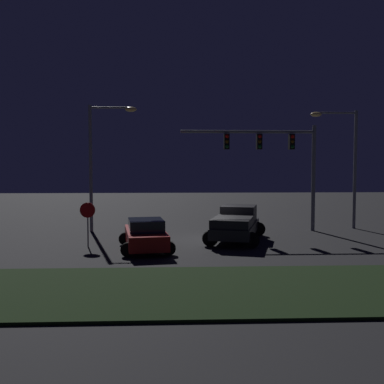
{
  "coord_description": "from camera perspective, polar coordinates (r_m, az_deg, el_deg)",
  "views": [
    {
      "loc": [
        -2.0,
        -24.22,
        4.13
      ],
      "look_at": [
        -0.89,
        1.14,
        2.54
      ],
      "focal_mm": 41.82,
      "sensor_mm": 36.0,
      "label": 1
    }
  ],
  "objects": [
    {
      "name": "ground_plane",
      "position": [
        24.65,
        2.2,
        -6.07
      ],
      "size": [
        80.0,
        80.0,
        0.0
      ],
      "primitive_type": "plane",
      "color": "black"
    },
    {
      "name": "car_sedan",
      "position": [
        21.66,
        -5.93,
        -5.45
      ],
      "size": [
        2.89,
        4.61,
        1.51
      ],
      "rotation": [
        0.0,
        0.0,
        1.72
      ],
      "color": "maroon",
      "rests_on": "ground_plane"
    },
    {
      "name": "street_lamp_left",
      "position": [
        27.82,
        -11.55,
        5.12
      ],
      "size": [
        2.91,
        0.44,
        7.7
      ],
      "color": "slate",
      "rests_on": "ground_plane"
    },
    {
      "name": "stop_sign",
      "position": [
        22.8,
        -13.17,
        -2.98
      ],
      "size": [
        0.76,
        0.08,
        2.23
      ],
      "color": "slate",
      "rests_on": "ground_plane"
    },
    {
      "name": "pickup_truck",
      "position": [
        24.37,
        5.67,
        -3.82
      ],
      "size": [
        3.85,
        5.74,
        1.8
      ],
      "rotation": [
        0.0,
        0.0,
        1.29
      ],
      "color": "black",
      "rests_on": "ground_plane"
    },
    {
      "name": "traffic_signal_gantry",
      "position": [
        27.89,
        10.49,
        5.1
      ],
      "size": [
        8.32,
        0.56,
        6.5
      ],
      "color": "slate",
      "rests_on": "ground_plane"
    },
    {
      "name": "street_lamp_right",
      "position": [
        30.15,
        18.94,
        4.71
      ],
      "size": [
        3.03,
        0.44,
        7.52
      ],
      "color": "slate",
      "rests_on": "ground_plane"
    },
    {
      "name": "grass_median",
      "position": [
        15.01,
        5.37,
        -12.2
      ],
      "size": [
        20.01,
        5.95,
        0.1
      ],
      "primitive_type": "cube",
      "color": "black",
      "rests_on": "ground_plane"
    }
  ]
}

